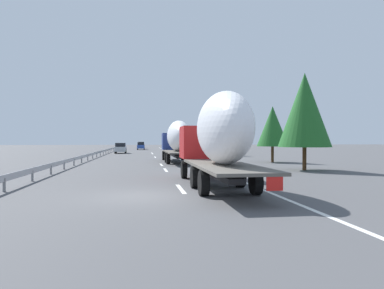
{
  "coord_description": "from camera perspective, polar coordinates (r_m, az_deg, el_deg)",
  "views": [
    {
      "loc": [
        -14.56,
        0.0,
        2.27
      ],
      "look_at": [
        15.44,
        -4.22,
        1.91
      ],
      "focal_mm": 33.46,
      "sensor_mm": 36.0,
      "label": 1
    }
  ],
  "objects": [
    {
      "name": "ground_plane",
      "position": [
        54.61,
        -8.01,
        -1.72
      ],
      "size": [
        260.0,
        260.0,
        0.0
      ],
      "primitive_type": "plane",
      "color": "#4C4C4F"
    },
    {
      "name": "lane_stripe_0",
      "position": [
        16.81,
        -1.8,
        -7.07
      ],
      "size": [
        3.2,
        0.2,
        0.01
      ],
      "primitive_type": "cube",
      "color": "white",
      "rests_on": "ground_plane"
    },
    {
      "name": "lane_stripe_1",
      "position": [
        27.33,
        -4.22,
        -4.08
      ],
      "size": [
        3.2,
        0.2,
        0.01
      ],
      "primitive_type": "cube",
      "color": "white",
      "rests_on": "ground_plane"
    },
    {
      "name": "lane_stripe_2",
      "position": [
        33.22,
        -4.9,
        -3.24
      ],
      "size": [
        3.2,
        0.2,
        0.01
      ],
      "primitive_type": "cube",
      "color": "white",
      "rests_on": "ground_plane"
    },
    {
      "name": "lane_stripe_3",
      "position": [
        48.35,
        -5.88,
        -2.02
      ],
      "size": [
        3.2,
        0.2,
        0.01
      ],
      "primitive_type": "cube",
      "color": "white",
      "rests_on": "ground_plane"
    },
    {
      "name": "lane_stripe_4",
      "position": [
        60.59,
        -6.31,
        -1.48
      ],
      "size": [
        3.2,
        0.2,
        0.01
      ],
      "primitive_type": "cube",
      "color": "white",
      "rests_on": "ground_plane"
    },
    {
      "name": "lane_stripe_5",
      "position": [
        64.6,
        -6.42,
        -1.34
      ],
      "size": [
        3.2,
        0.2,
        0.01
      ],
      "primitive_type": "cube",
      "color": "white",
      "rests_on": "ground_plane"
    },
    {
      "name": "edge_line_right",
      "position": [
        59.86,
        -2.74,
        -1.5
      ],
      "size": [
        110.0,
        0.2,
        0.01
      ],
      "primitive_type": "cube",
      "color": "white",
      "rests_on": "ground_plane"
    },
    {
      "name": "truck_lead",
      "position": [
        36.48,
        -2.35,
        0.91
      ],
      "size": [
        13.36,
        2.55,
        4.21
      ],
      "color": "navy",
      "rests_on": "ground_plane"
    },
    {
      "name": "truck_trailing",
      "position": [
        17.12,
        4.14,
        1.35
      ],
      "size": [
        12.45,
        2.55,
        4.42
      ],
      "color": "#B21919",
      "rests_on": "ground_plane"
    },
    {
      "name": "car_black_suv",
      "position": [
        103.53,
        -8.13,
        -0.08
      ],
      "size": [
        4.03,
        1.81,
        1.85
      ],
      "color": "black",
      "rests_on": "ground_plane"
    },
    {
      "name": "car_blue_sedan",
      "position": [
        87.51,
        -8.16,
        -0.22
      ],
      "size": [
        4.73,
        1.8,
        1.83
      ],
      "color": "#28479E",
      "rests_on": "ground_plane"
    },
    {
      "name": "car_silver_hatch",
      "position": [
        63.7,
        -11.31,
        -0.55
      ],
      "size": [
        4.66,
        1.9,
        1.82
      ],
      "color": "#ADB2B7",
      "rests_on": "ground_plane"
    },
    {
      "name": "road_sign",
      "position": [
        59.17,
        -1.51,
        0.75
      ],
      "size": [
        0.1,
        0.9,
        3.41
      ],
      "color": "gray",
      "rests_on": "ground_plane"
    },
    {
      "name": "tree_0",
      "position": [
        28.51,
        17.52,
        5.27
      ],
      "size": [
        3.98,
        3.98,
        7.39
      ],
      "color": "#472D19",
      "rests_on": "ground_plane"
    },
    {
      "name": "tree_1",
      "position": [
        84.65,
        -0.61,
        1.6
      ],
      "size": [
        3.23,
        3.23,
        5.86
      ],
      "color": "#472D19",
      "rests_on": "ground_plane"
    },
    {
      "name": "tree_2",
      "position": [
        37.95,
        12.72,
        2.84
      ],
      "size": [
        3.26,
        3.26,
        5.8
      ],
      "color": "#472D19",
      "rests_on": "ground_plane"
    },
    {
      "name": "tree_3",
      "position": [
        63.54,
        3.42,
        2.52
      ],
      "size": [
        2.93,
        2.93,
        6.71
      ],
      "color": "#472D19",
      "rests_on": "ground_plane"
    },
    {
      "name": "tree_4",
      "position": [
        58.28,
        3.66,
        1.94
      ],
      "size": [
        3.87,
        3.87,
        5.63
      ],
      "color": "#472D19",
      "rests_on": "ground_plane"
    },
    {
      "name": "tree_5",
      "position": [
        54.0,
        4.44,
        2.3
      ],
      "size": [
        3.93,
        3.93,
        6.27
      ],
      "color": "#472D19",
      "rests_on": "ground_plane"
    },
    {
      "name": "guardrail_median",
      "position": [
        57.9,
        -13.96,
        -1.02
      ],
      "size": [
        94.0,
        0.1,
        0.76
      ],
      "color": "#9EA0A5",
      "rests_on": "ground_plane"
    }
  ]
}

